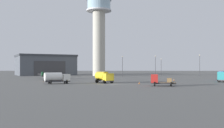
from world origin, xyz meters
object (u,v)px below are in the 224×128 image
light_post_west (200,64)px  light_post_east (155,64)px  airplane_black (48,76)px  truck_fuel_tanker_yellow (104,77)px  traffic_cone_near_right (139,83)px  traffic_cone_mid_apron (102,80)px  truck_flatbed_red (159,80)px  traffic_cone_near_left (174,80)px  control_tower (99,28)px  light_post_centre (161,66)px  light_post_north (122,64)px  car_orange (48,79)px  truck_fuel_tanker_white (57,77)px

light_post_west → light_post_east: size_ratio=1.03×
light_post_west → airplane_black: bearing=-159.8°
airplane_black → light_post_east: light_post_east is taller
truck_fuel_tanker_yellow → light_post_west: size_ratio=0.62×
traffic_cone_near_right → traffic_cone_mid_apron: traffic_cone_mid_apron is taller
truck_flatbed_red → traffic_cone_near_left: truck_flatbed_red is taller
control_tower → light_post_centre: size_ratio=4.95×
truck_flatbed_red → traffic_cone_near_left: (7.53, 19.82, -0.94)m
traffic_cone_mid_apron → control_tower: bearing=95.8°
light_post_north → traffic_cone_mid_apron: size_ratio=12.15×
car_orange → traffic_cone_near_right: 28.28m
truck_flatbed_red → light_post_north: size_ratio=0.65×
truck_fuel_tanker_white → airplane_black: bearing=82.2°
truck_fuel_tanker_yellow → truck_fuel_tanker_white: 12.34m
truck_fuel_tanker_yellow → car_orange: bearing=-149.9°
truck_fuel_tanker_white → traffic_cone_near_left: bearing=-6.6°
light_post_east → light_post_centre: 4.77m
truck_fuel_tanker_yellow → light_post_west: bearing=100.7°
light_post_west → traffic_cone_near_right: size_ratio=15.68×
traffic_cone_near_right → car_orange: bearing=157.9°
car_orange → control_tower: bearing=154.3°
truck_fuel_tanker_yellow → traffic_cone_near_left: bearing=78.0°
truck_fuel_tanker_white → traffic_cone_near_left: truck_fuel_tanker_white is taller
traffic_cone_near_left → light_post_east: bearing=90.7°
control_tower → light_post_east: bearing=-12.3°
light_post_west → traffic_cone_near_right: bearing=-122.7°
light_post_north → control_tower: bearing=137.2°
airplane_black → light_post_east: 48.60m
airplane_black → light_post_west: bearing=-45.8°
light_post_west → traffic_cone_near_right: 55.35m
truck_fuel_tanker_yellow → light_post_west: light_post_west is taller
control_tower → car_orange: (-11.49, -44.49, -21.72)m
truck_flatbed_red → light_post_north: 52.32m
light_post_north → traffic_cone_near_left: 35.59m
airplane_black → traffic_cone_mid_apron: size_ratio=11.65×
truck_fuel_tanker_white → traffic_cone_mid_apron: size_ratio=8.98×
car_orange → light_post_centre: 58.76m
truck_fuel_tanker_yellow → airplane_black: bearing=-171.7°
control_tower → car_orange: control_tower is taller
truck_fuel_tanker_yellow → traffic_cone_near_right: 9.93m
light_post_centre → traffic_cone_mid_apron: light_post_centre is taller
light_post_north → airplane_black: bearing=-142.0°
light_post_east → light_post_centre: bearing=48.0°
light_post_north → traffic_cone_near_left: (15.25, -31.77, -4.99)m
truck_flatbed_red → car_orange: bearing=-20.9°
truck_fuel_tanker_white → traffic_cone_near_right: (21.05, -0.08, -1.30)m
truck_fuel_tanker_yellow → truck_fuel_tanker_white: (-11.86, -3.41, -0.08)m
truck_flatbed_red → light_post_centre: bearing=-90.9°
traffic_cone_mid_apron → truck_fuel_tanker_white: bearing=-136.1°
light_post_east → airplane_black: bearing=-148.5°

